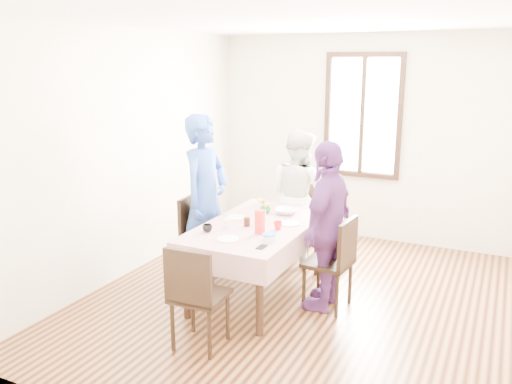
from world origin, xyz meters
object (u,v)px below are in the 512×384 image
chair_right (328,262)px  person_far (298,197)px  chair_near (200,295)px  person_right (327,226)px  chair_left (205,238)px  dining_table (258,260)px  person_left (205,199)px  chair_far (298,223)px

chair_right → person_far: bearing=39.8°
chair_near → person_far: 2.24m
chair_near → person_right: 1.41m
chair_left → chair_near: (0.72, -1.27, 0.00)m
dining_table → chair_right: chair_right is taller
chair_left → chair_right: (1.45, -0.10, 0.00)m
person_left → chair_right: bearing=-90.5°
person_right → chair_near: bearing=-27.9°
chair_left → person_right: bearing=82.8°
chair_far → person_right: (0.71, -1.07, 0.37)m
chair_far → chair_near: size_ratio=1.00×
chair_far → person_far: person_far is taller
chair_right → person_right: size_ratio=0.55×
chair_right → person_far: 1.31m
chair_right → person_far: size_ratio=0.58×
chair_left → chair_far: (0.72, 0.96, 0.00)m
chair_far → person_left: person_left is taller
chair_left → chair_right: same height
dining_table → chair_near: (0.00, -1.12, 0.08)m
chair_left → dining_table: bearing=75.0°
person_left → person_far: person_left is taller
chair_left → chair_far: same height
dining_table → chair_far: size_ratio=1.78×
chair_far → chair_near: same height
chair_left → chair_near: size_ratio=1.00×
person_far → person_right: (0.71, -1.05, 0.03)m
chair_far → person_far: bearing=87.2°
dining_table → person_far: size_ratio=1.03×
chair_left → person_left: person_left is taller
chair_left → chair_right: bearing=82.8°
chair_near → person_left: size_ratio=0.50×
chair_far → person_far: 0.33m
chair_left → chair_right: size_ratio=1.00×
chair_left → person_far: (0.72, 0.94, 0.33)m
chair_far → person_left: (-0.71, -0.96, 0.45)m
chair_far → chair_near: 2.23m
dining_table → person_left: 0.90m
person_left → chair_near: bearing=-147.4°
person_left → person_right: size_ratio=1.10×
chair_left → chair_far: bearing=139.9°
chair_far → person_right: bearing=120.7°
dining_table → person_left: size_ratio=0.90×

